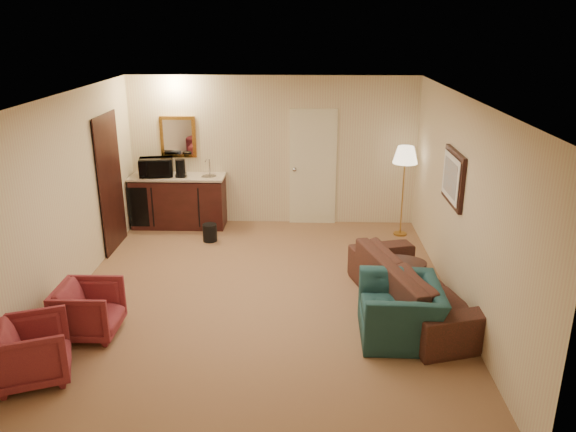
{
  "coord_description": "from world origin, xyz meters",
  "views": [
    {
      "loc": [
        0.56,
        -6.62,
        3.44
      ],
      "look_at": [
        0.34,
        0.5,
        0.97
      ],
      "focal_mm": 35.0,
      "sensor_mm": 36.0,
      "label": 1
    }
  ],
  "objects_px": {
    "waste_bin": "(210,233)",
    "floor_lamp": "(403,191)",
    "rose_chair_far": "(32,348)",
    "coffee_maker": "(181,168)",
    "wetbar_cabinet": "(179,201)",
    "coffee_table": "(397,277)",
    "teal_armchair": "(401,302)",
    "sofa": "(416,276)",
    "rose_chair_near": "(89,308)",
    "microwave": "(156,165)"
  },
  "relations": [
    {
      "from": "teal_armchair",
      "to": "microwave",
      "type": "distance_m",
      "value": 5.18
    },
    {
      "from": "floor_lamp",
      "to": "coffee_table",
      "type": "bearing_deg",
      "value": -100.4
    },
    {
      "from": "rose_chair_near",
      "to": "floor_lamp",
      "type": "distance_m",
      "value": 5.32
    },
    {
      "from": "waste_bin",
      "to": "coffee_table",
      "type": "bearing_deg",
      "value": -32.42
    },
    {
      "from": "teal_armchair",
      "to": "coffee_maker",
      "type": "distance_m",
      "value": 4.84
    },
    {
      "from": "rose_chair_near",
      "to": "floor_lamp",
      "type": "height_order",
      "value": "floor_lamp"
    },
    {
      "from": "sofa",
      "to": "waste_bin",
      "type": "bearing_deg",
      "value": 36.16
    },
    {
      "from": "wetbar_cabinet",
      "to": "waste_bin",
      "type": "distance_m",
      "value": 1.02
    },
    {
      "from": "coffee_table",
      "to": "floor_lamp",
      "type": "distance_m",
      "value": 2.28
    },
    {
      "from": "wetbar_cabinet",
      "to": "sofa",
      "type": "bearing_deg",
      "value": -39.57
    },
    {
      "from": "rose_chair_near",
      "to": "waste_bin",
      "type": "relative_size",
      "value": 2.36
    },
    {
      "from": "wetbar_cabinet",
      "to": "microwave",
      "type": "distance_m",
      "value": 0.74
    },
    {
      "from": "microwave",
      "to": "sofa",
      "type": "bearing_deg",
      "value": -47.6
    },
    {
      "from": "floor_lamp",
      "to": "rose_chair_near",
      "type": "bearing_deg",
      "value": -140.58
    },
    {
      "from": "wetbar_cabinet",
      "to": "coffee_maker",
      "type": "relative_size",
      "value": 5.32
    },
    {
      "from": "wetbar_cabinet",
      "to": "floor_lamp",
      "type": "bearing_deg",
      "value": -4.75
    },
    {
      "from": "microwave",
      "to": "rose_chair_near",
      "type": "bearing_deg",
      "value": -99.27
    },
    {
      "from": "coffee_table",
      "to": "microwave",
      "type": "bearing_deg",
      "value": 146.97
    },
    {
      "from": "coffee_maker",
      "to": "rose_chair_near",
      "type": "bearing_deg",
      "value": -105.87
    },
    {
      "from": "rose_chair_near",
      "to": "waste_bin",
      "type": "xyz_separation_m",
      "value": [
        0.9,
        2.97,
        -0.2
      ]
    },
    {
      "from": "teal_armchair",
      "to": "rose_chair_far",
      "type": "distance_m",
      "value": 3.93
    },
    {
      "from": "teal_armchair",
      "to": "wetbar_cabinet",
      "type": "bearing_deg",
      "value": -136.37
    },
    {
      "from": "waste_bin",
      "to": "floor_lamp",
      "type": "bearing_deg",
      "value": 7.13
    },
    {
      "from": "teal_armchair",
      "to": "rose_chair_near",
      "type": "height_order",
      "value": "teal_armchair"
    },
    {
      "from": "coffee_table",
      "to": "waste_bin",
      "type": "xyz_separation_m",
      "value": [
        -2.8,
        1.78,
        -0.08
      ]
    },
    {
      "from": "teal_armchair",
      "to": "coffee_table",
      "type": "bearing_deg",
      "value": 174.33
    },
    {
      "from": "teal_armchair",
      "to": "coffee_maker",
      "type": "bearing_deg",
      "value": -136.5
    },
    {
      "from": "rose_chair_far",
      "to": "sofa",
      "type": "bearing_deg",
      "value": -90.52
    },
    {
      "from": "wetbar_cabinet",
      "to": "coffee_maker",
      "type": "xyz_separation_m",
      "value": [
        0.08,
        -0.07,
        0.61
      ]
    },
    {
      "from": "wetbar_cabinet",
      "to": "coffee_table",
      "type": "relative_size",
      "value": 2.13
    },
    {
      "from": "rose_chair_near",
      "to": "waste_bin",
      "type": "bearing_deg",
      "value": -17.46
    },
    {
      "from": "sofa",
      "to": "microwave",
      "type": "height_order",
      "value": "microwave"
    },
    {
      "from": "rose_chair_far",
      "to": "coffee_maker",
      "type": "distance_m",
      "value": 4.57
    },
    {
      "from": "sofa",
      "to": "rose_chair_far",
      "type": "distance_m",
      "value": 4.39
    },
    {
      "from": "floor_lamp",
      "to": "teal_armchair",
      "type": "bearing_deg",
      "value": -99.19
    },
    {
      "from": "wetbar_cabinet",
      "to": "sofa",
      "type": "height_order",
      "value": "wetbar_cabinet"
    },
    {
      "from": "teal_armchair",
      "to": "sofa",
      "type": "bearing_deg",
      "value": 157.37
    },
    {
      "from": "floor_lamp",
      "to": "rose_chair_far",
      "type": "bearing_deg",
      "value": -135.79
    },
    {
      "from": "sofa",
      "to": "microwave",
      "type": "relative_size",
      "value": 4.16
    },
    {
      "from": "floor_lamp",
      "to": "coffee_maker",
      "type": "distance_m",
      "value": 3.79
    },
    {
      "from": "rose_chair_near",
      "to": "floor_lamp",
      "type": "xyz_separation_m",
      "value": [
        4.1,
        3.37,
        0.43
      ]
    },
    {
      "from": "rose_chair_far",
      "to": "waste_bin",
      "type": "distance_m",
      "value": 4.01
    },
    {
      "from": "rose_chair_near",
      "to": "microwave",
      "type": "height_order",
      "value": "microwave"
    },
    {
      "from": "rose_chair_far",
      "to": "floor_lamp",
      "type": "height_order",
      "value": "floor_lamp"
    },
    {
      "from": "rose_chair_far",
      "to": "floor_lamp",
      "type": "xyz_separation_m",
      "value": [
        4.35,
        4.23,
        0.42
      ]
    },
    {
      "from": "floor_lamp",
      "to": "microwave",
      "type": "height_order",
      "value": "floor_lamp"
    },
    {
      "from": "coffee_maker",
      "to": "microwave",
      "type": "bearing_deg",
      "value": 163.08
    },
    {
      "from": "teal_armchair",
      "to": "rose_chair_near",
      "type": "xyz_separation_m",
      "value": [
        -3.57,
        -0.07,
        -0.1
      ]
    },
    {
      "from": "microwave",
      "to": "coffee_maker",
      "type": "relative_size",
      "value": 1.82
    },
    {
      "from": "teal_armchair",
      "to": "microwave",
      "type": "height_order",
      "value": "microwave"
    }
  ]
}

